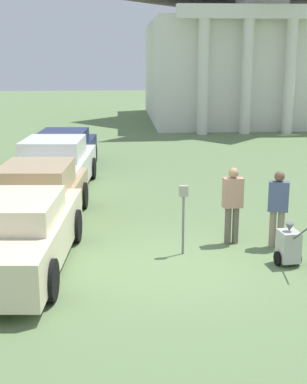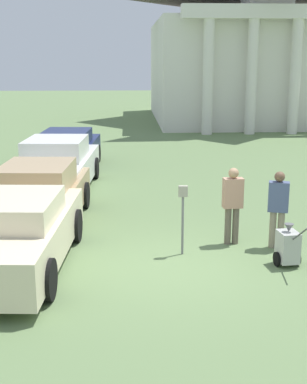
{
  "view_description": "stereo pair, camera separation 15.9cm",
  "coord_description": "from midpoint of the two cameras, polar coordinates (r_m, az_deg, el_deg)",
  "views": [
    {
      "loc": [
        -1.14,
        -9.61,
        3.9
      ],
      "look_at": [
        -0.41,
        1.59,
        1.1
      ],
      "focal_mm": 50.0,
      "sensor_mm": 36.0,
      "label": 1
    },
    {
      "loc": [
        -0.99,
        -9.62,
        3.9
      ],
      "look_at": [
        -0.41,
        1.59,
        1.1
      ],
      "focal_mm": 50.0,
      "sensor_mm": 36.0,
      "label": 2
    }
  ],
  "objects": [
    {
      "name": "parked_car_cream",
      "position": [
        10.49,
        -14.69,
        -4.33
      ],
      "size": [
        2.18,
        4.88,
        1.43
      ],
      "rotation": [
        0.0,
        0.0,
        -0.07
      ],
      "color": "beige",
      "rests_on": "ground_plane"
    },
    {
      "name": "equipment_cart",
      "position": [
        10.69,
        13.78,
        -5.6
      ],
      "size": [
        0.5,
        1.0,
        1.0
      ],
      "rotation": [
        0.0,
        0.0,
        0.11
      ],
      "color": "#B2B2AD",
      "rests_on": "ground_plane"
    },
    {
      "name": "ground_plane",
      "position": [
        10.43,
        2.39,
        -7.96
      ],
      "size": [
        120.0,
        120.0,
        0.0
      ],
      "primitive_type": "plane",
      "color": "#607A4C"
    },
    {
      "name": "church",
      "position": [
        36.09,
        9.18,
        16.85
      ],
      "size": [
        11.75,
        14.66,
        25.45
      ],
      "color": "silver",
      "rests_on": "ground_plane"
    },
    {
      "name": "parked_car_tan",
      "position": [
        13.05,
        -12.53,
        -0.54
      ],
      "size": [
        2.17,
        4.88,
        1.52
      ],
      "rotation": [
        0.0,
        0.0,
        -0.07
      ],
      "color": "tan",
      "rests_on": "ground_plane"
    },
    {
      "name": "parking_meter",
      "position": [
        10.78,
        2.79,
        -1.62
      ],
      "size": [
        0.18,
        0.09,
        1.44
      ],
      "color": "slate",
      "rests_on": "ground_plane"
    },
    {
      "name": "person_worker",
      "position": [
        11.52,
        8.04,
        -0.95
      ],
      "size": [
        0.43,
        0.25,
        1.68
      ],
      "rotation": [
        0.0,
        0.0,
        3.21
      ],
      "color": "#665B4C",
      "rests_on": "ground_plane"
    },
    {
      "name": "person_supervisor",
      "position": [
        11.47,
        12.75,
        -1.33
      ],
      "size": [
        0.46,
        0.33,
        1.65
      ],
      "rotation": [
        0.0,
        0.0,
        2.86
      ],
      "color": "gray",
      "rests_on": "ground_plane"
    },
    {
      "name": "parked_car_white",
      "position": [
        16.53,
        -10.71,
        2.72
      ],
      "size": [
        2.32,
        5.09,
        1.6
      ],
      "rotation": [
        0.0,
        0.0,
        -0.07
      ],
      "color": "silver",
      "rests_on": "ground_plane"
    },
    {
      "name": "parked_car_navy",
      "position": [
        19.47,
        -9.68,
        4.29
      ],
      "size": [
        2.17,
        4.95,
        1.45
      ],
      "rotation": [
        0.0,
        0.0,
        -0.07
      ],
      "color": "#19234C",
      "rests_on": "ground_plane"
    }
  ]
}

